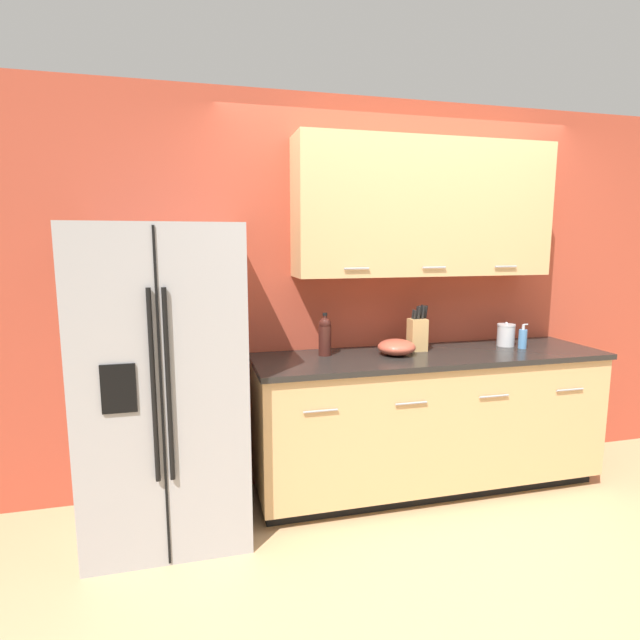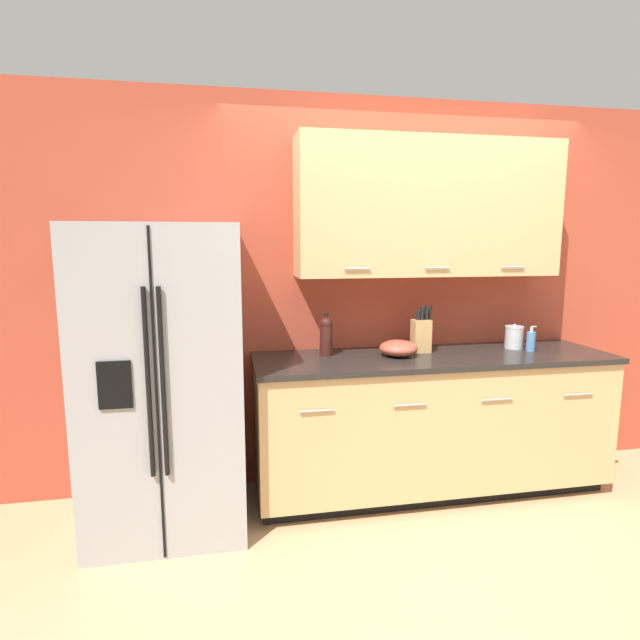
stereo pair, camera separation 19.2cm
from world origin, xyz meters
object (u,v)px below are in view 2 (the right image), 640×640
refrigerator (166,379)px  knife_block (421,334)px  steel_canister (514,337)px  wine_bottle (326,335)px  soap_dispenser (531,341)px  mixing_bowl (398,348)px

refrigerator → knife_block: size_ratio=5.65×
knife_block → steel_canister: knife_block is taller
wine_bottle → soap_dispenser: bearing=-5.3°
refrigerator → knife_block: (1.62, 0.17, 0.18)m
knife_block → mixing_bowl: 0.22m
wine_bottle → steel_canister: 1.31m
wine_bottle → mixing_bowl: size_ratio=1.12×
refrigerator → steel_canister: refrigerator is taller
refrigerator → soap_dispenser: 2.36m
knife_block → refrigerator: bearing=-173.9°
soap_dispenser → steel_canister: size_ratio=1.00×
knife_block → mixing_bowl: bearing=-154.3°
wine_bottle → steel_canister: size_ratio=1.62×
soap_dispenser → steel_canister: 0.12m
wine_bottle → refrigerator: bearing=-169.2°
refrigerator → wine_bottle: refrigerator is taller
refrigerator → mixing_bowl: refrigerator is taller
knife_block → soap_dispenser: (0.73, -0.11, -0.05)m
refrigerator → soap_dispenser: bearing=1.4°
refrigerator → knife_block: 1.64m
refrigerator → wine_bottle: size_ratio=6.33×
wine_bottle → mixing_bowl: (0.45, -0.10, -0.08)m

